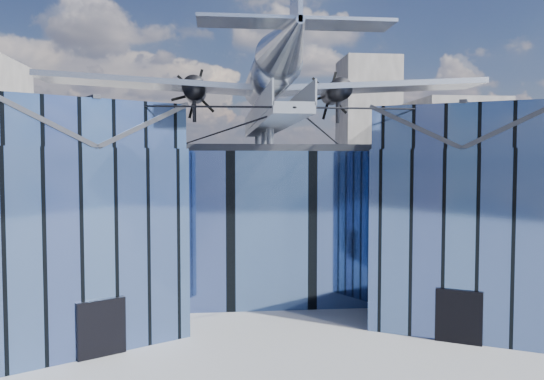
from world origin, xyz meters
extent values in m
plane|color=gray|center=(0.00, 0.00, 0.00)|extent=(120.00, 120.00, 0.00)
cube|color=#4D689E|center=(0.00, 9.00, 4.75)|extent=(28.00, 14.00, 9.50)
cube|color=#282A30|center=(0.00, 9.00, 9.70)|extent=(28.00, 14.00, 0.40)
cube|color=#4D689E|center=(-10.50, -1.00, 4.75)|extent=(11.79, 11.43, 9.50)
cube|color=#4D689E|center=(-10.50, -1.00, 10.60)|extent=(11.56, 11.20, 2.20)
cube|color=#282A30|center=(-12.45, -2.12, 10.60)|extent=(7.98, 9.23, 2.40)
cube|color=#282A30|center=(-8.55, 0.12, 10.60)|extent=(7.98, 9.23, 2.40)
cube|color=#282A30|center=(-10.50, -1.00, 11.75)|extent=(4.30, 7.10, 0.18)
cube|color=black|center=(-8.48, -4.51, 1.30)|extent=(2.03, 1.32, 2.60)
cube|color=black|center=(-6.60, 1.25, 4.75)|extent=(0.34, 0.34, 9.50)
cube|color=#4D689E|center=(10.50, -1.00, 4.75)|extent=(11.79, 11.43, 9.50)
cube|color=#4D689E|center=(10.50, -1.00, 10.60)|extent=(11.56, 11.20, 2.20)
cube|color=#282A30|center=(8.55, 0.12, 10.60)|extent=(7.98, 9.23, 2.40)
cube|color=#282A30|center=(12.45, -2.12, 10.60)|extent=(7.98, 9.23, 2.40)
cube|color=#282A30|center=(10.50, -1.00, 11.75)|extent=(4.30, 7.10, 0.18)
cube|color=black|center=(8.48, -4.51, 1.30)|extent=(2.03, 1.32, 2.60)
cube|color=black|center=(6.60, 1.25, 4.75)|extent=(0.34, 0.34, 9.50)
cube|color=#8F949B|center=(0.00, 3.50, 11.10)|extent=(1.80, 21.00, 0.50)
cube|color=#8F949B|center=(-0.90, 3.50, 11.75)|extent=(0.08, 21.00, 1.10)
cube|color=#8F949B|center=(0.90, 3.50, 11.75)|extent=(0.08, 21.00, 1.10)
cylinder|color=#8F949B|center=(0.00, 13.00, 10.43)|extent=(0.44, 0.44, 1.35)
cylinder|color=#8F949B|center=(0.00, 7.00, 10.43)|extent=(0.44, 0.44, 1.35)
cylinder|color=#8F949B|center=(0.00, 3.00, 10.43)|extent=(0.44, 0.44, 1.35)
cylinder|color=#8F949B|center=(0.00, 4.00, 12.05)|extent=(0.70, 0.70, 1.40)
cylinder|color=black|center=(-5.25, -4.00, 11.40)|extent=(10.55, 6.08, 0.69)
cylinder|color=black|center=(5.25, -4.00, 11.40)|extent=(10.55, 6.08, 0.69)
cylinder|color=black|center=(-3.00, 1.50, 10.55)|extent=(6.09, 17.04, 1.19)
cylinder|color=black|center=(3.00, 1.50, 10.55)|extent=(6.09, 17.04, 1.19)
cylinder|color=#B5BAC3|center=(0.00, 4.00, 14.00)|extent=(2.50, 11.00, 2.50)
sphere|color=#B5BAC3|center=(0.00, 9.50, 14.00)|extent=(2.50, 2.50, 2.50)
cube|color=black|center=(0.00, 8.50, 14.69)|extent=(1.60, 1.40, 0.50)
cone|color=#B5BAC3|center=(0.00, -5.00, 14.30)|extent=(2.50, 7.00, 2.50)
cube|color=#B5BAC3|center=(0.00, -7.20, 14.50)|extent=(8.00, 1.80, 0.14)
cube|color=#B5BAC3|center=(-7.00, 5.00, 13.70)|extent=(14.00, 3.20, 1.08)
cylinder|color=black|center=(-4.60, 5.60, 13.45)|extent=(1.44, 3.20, 1.44)
cone|color=black|center=(-4.60, 7.40, 13.45)|extent=(0.70, 0.70, 0.70)
cube|color=black|center=(-4.60, 7.55, 13.45)|extent=(1.05, 0.06, 3.33)
cube|color=black|center=(-4.60, 7.55, 13.45)|extent=(2.53, 0.06, 2.53)
cube|color=black|center=(-4.60, 7.55, 13.45)|extent=(3.33, 0.06, 1.05)
cylinder|color=black|center=(-4.60, 5.00, 12.22)|extent=(0.24, 0.24, 1.75)
cube|color=#B5BAC3|center=(7.00, 5.00, 13.70)|extent=(14.00, 3.20, 1.08)
cylinder|color=black|center=(4.60, 5.60, 13.45)|extent=(1.44, 3.20, 1.44)
cone|color=black|center=(4.60, 7.40, 13.45)|extent=(0.70, 0.70, 0.70)
cube|color=black|center=(4.60, 7.55, 13.45)|extent=(1.05, 0.06, 3.33)
cube|color=black|center=(4.60, 7.55, 13.45)|extent=(2.53, 0.06, 2.53)
cube|color=black|center=(4.60, 7.55, 13.45)|extent=(3.33, 0.06, 1.05)
cylinder|color=black|center=(4.60, 5.00, 12.22)|extent=(0.24, 0.24, 1.75)
cube|color=gray|center=(32.00, 48.00, 9.00)|extent=(12.00, 14.00, 18.00)
cube|color=gray|center=(-20.00, 55.00, 7.00)|extent=(14.00, 10.00, 14.00)
cube|color=gray|center=(22.00, 58.00, 13.00)|extent=(9.00, 9.00, 26.00)
camera|label=1|loc=(-3.24, -28.86, 8.83)|focal=35.00mm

